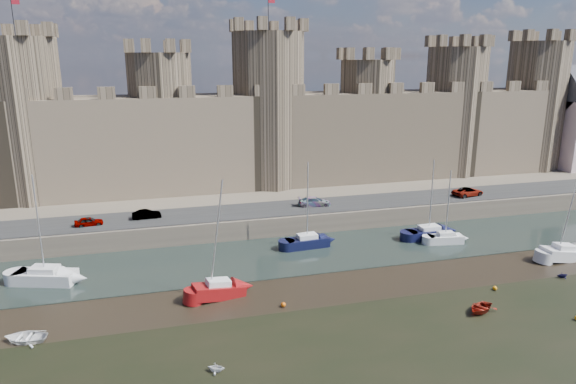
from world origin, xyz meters
name	(u,v)px	position (x,y,z in m)	size (l,w,h in m)	color
ground	(395,375)	(0.00, 0.00, 0.00)	(160.00, 160.00, 0.00)	black
water_channel	(300,253)	(0.00, 24.00, 0.04)	(160.00, 12.00, 0.08)	black
quay	(244,175)	(0.00, 60.00, 1.25)	(160.00, 60.00, 2.50)	#4C443A
road	(279,209)	(0.00, 34.00, 2.55)	(160.00, 7.00, 0.10)	black
castle	(253,126)	(-0.64, 48.00, 11.67)	(108.50, 11.00, 29.00)	#42382B
car_0	(89,222)	(-23.54, 33.04, 3.05)	(1.30, 3.22, 1.10)	gray
car_1	(147,214)	(-16.90, 34.10, 3.07)	(1.22, 3.49, 1.15)	gray
car_2	(314,202)	(4.89, 33.99, 3.13)	(1.77, 4.35, 1.26)	gray
car_3	(468,192)	(27.80, 33.11, 3.15)	(2.16, 4.68, 1.30)	gray
sailboat_0	(45,276)	(-26.85, 22.94, 0.85)	(6.38, 4.05, 11.13)	silver
sailboat_1	(307,241)	(1.33, 25.70, 0.81)	(5.27, 2.36, 10.29)	black
sailboat_2	(445,238)	(17.91, 22.65, 0.75)	(4.37, 2.21, 9.01)	silver
sailboat_3	(429,232)	(16.95, 24.88, 0.77)	(5.76, 2.48, 9.92)	black
sailboat_4	(219,289)	(-10.55, 15.45, 0.82)	(5.16, 2.80, 11.44)	maroon
sailboat_5	(564,253)	(27.89, 14.67, 0.81)	(5.34, 2.10, 11.50)	silver
dinghy_3	(216,368)	(-12.33, 3.67, 0.34)	(1.12, 0.68, 1.30)	silver
dinghy_4	(480,309)	(11.52, 6.51, 0.33)	(2.25, 0.65, 3.15)	maroon
dinghy_6	(25,337)	(-26.48, 11.74, 0.34)	(2.37, 0.69, 3.32)	silver
dinghy_7	(562,275)	(24.06, 10.63, 0.30)	(0.99, 0.60, 1.14)	black
buoy_1	(283,305)	(-5.16, 12.00, 0.23)	(0.46, 0.46, 0.46)	#C54F08
buoy_3	(495,288)	(15.58, 9.97, 0.22)	(0.43, 0.43, 0.43)	orange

